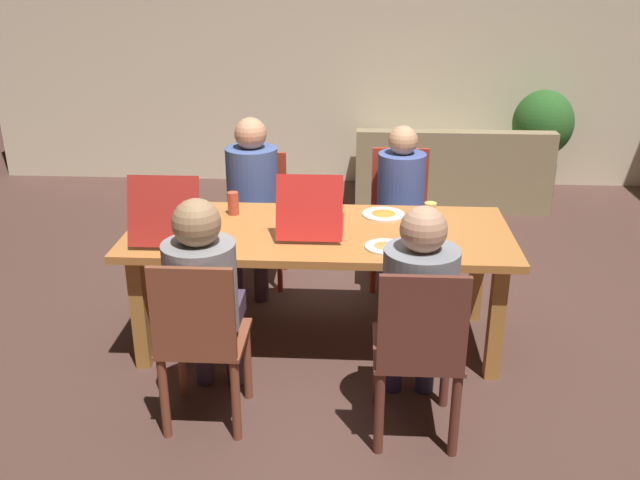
{
  "coord_description": "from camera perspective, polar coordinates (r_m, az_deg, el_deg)",
  "views": [
    {
      "loc": [
        0.22,
        -3.7,
        2.16
      ],
      "look_at": [
        0.0,
        0.1,
        0.62
      ],
      "focal_mm": 38.82,
      "sensor_mm": 36.0,
      "label": 1
    }
  ],
  "objects": [
    {
      "name": "ground_plane",
      "position": [
        4.29,
        -0.08,
        -8.24
      ],
      "size": [
        20.0,
        20.0,
        0.0
      ],
      "primitive_type": "plane",
      "color": "#4E332B"
    },
    {
      "name": "back_wall",
      "position": [
        7.15,
        1.58,
        15.45
      ],
      "size": [
        7.16,
        0.12,
        2.7
      ],
      "primitive_type": "cube",
      "color": "beige",
      "rests_on": "ground"
    },
    {
      "name": "dining_table",
      "position": [
        4.01,
        -0.08,
        -0.24
      ],
      "size": [
        2.2,
        0.92,
        0.73
      ],
      "color": "#BE7336",
      "rests_on": "ground"
    },
    {
      "name": "chair_0",
      "position": [
        3.36,
        -9.83,
        -8.16
      ],
      "size": [
        0.41,
        0.41,
        0.91
      ],
      "color": "brown",
      "rests_on": "ground"
    },
    {
      "name": "person_0",
      "position": [
        3.39,
        -9.55,
        -4.01
      ],
      "size": [
        0.35,
        0.53,
        1.17
      ],
      "color": "#433148",
      "rests_on": "ground"
    },
    {
      "name": "chair_1",
      "position": [
        4.93,
        6.53,
        2.26
      ],
      "size": [
        0.42,
        0.38,
        0.95
      ],
      "color": "#B13524",
      "rests_on": "ground"
    },
    {
      "name": "person_1",
      "position": [
        4.74,
        6.7,
        3.55
      ],
      "size": [
        0.32,
        0.53,
        1.15
      ],
      "color": "#30434C",
      "rests_on": "ground"
    },
    {
      "name": "chair_2",
      "position": [
        3.26,
        8.1,
        -9.11
      ],
      "size": [
        0.41,
        0.46,
        0.93
      ],
      "color": "brown",
      "rests_on": "ground"
    },
    {
      "name": "person_2",
      "position": [
        3.3,
        8.09,
        -4.79
      ],
      "size": [
        0.35,
        0.56,
        1.16
      ],
      "color": "#322E4E",
      "rests_on": "ground"
    },
    {
      "name": "chair_3",
      "position": [
        4.98,
        -5.34,
        2.6
      ],
      "size": [
        0.45,
        0.42,
        0.9
      ],
      "color": "#AA351F",
      "rests_on": "ground"
    },
    {
      "name": "person_3",
      "position": [
        4.78,
        -5.68,
        4.13
      ],
      "size": [
        0.36,
        0.56,
        1.19
      ],
      "color": "#443246",
      "rests_on": "ground"
    },
    {
      "name": "pizza_box_0",
      "position": [
        3.97,
        -0.69,
        1.65
      ],
      "size": [
        0.36,
        0.48,
        0.37
      ],
      "color": "red",
      "rests_on": "dining_table"
    },
    {
      "name": "pizza_box_1",
      "position": [
        3.97,
        -11.91,
        1.19
      ],
      "size": [
        0.38,
        0.49,
        0.39
      ],
      "color": "red",
      "rests_on": "dining_table"
    },
    {
      "name": "plate_0",
      "position": [
        4.22,
        5.25,
        2.17
      ],
      "size": [
        0.26,
        0.26,
        0.03
      ],
      "color": "white",
      "rests_on": "dining_table"
    },
    {
      "name": "plate_1",
      "position": [
        3.74,
        5.41,
        -0.51
      ],
      "size": [
        0.22,
        0.22,
        0.03
      ],
      "color": "white",
      "rests_on": "dining_table"
    },
    {
      "name": "drinking_glass_0",
      "position": [
        4.23,
        -7.16,
        3.02
      ],
      "size": [
        0.07,
        0.07,
        0.14
      ],
      "primitive_type": "cylinder",
      "color": "#BA4633",
      "rests_on": "dining_table"
    },
    {
      "name": "drinking_glass_1",
      "position": [
        4.14,
        9.07,
        2.3
      ],
      "size": [
        0.07,
        0.07,
        0.11
      ],
      "primitive_type": "cylinder",
      "color": "#DACA60",
      "rests_on": "dining_table"
    },
    {
      "name": "couch",
      "position": [
        6.78,
        10.56,
        5.39
      ],
      "size": [
        1.78,
        0.89,
        0.75
      ],
      "color": "#8F7F5B",
      "rests_on": "ground"
    },
    {
      "name": "potted_plant",
      "position": [
        7.07,
        17.82,
        8.42
      ],
      "size": [
        0.58,
        0.58,
        1.04
      ],
      "color": "#565F53",
      "rests_on": "ground"
    }
  ]
}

